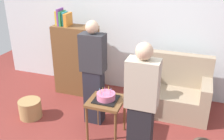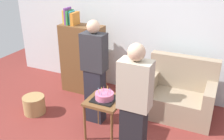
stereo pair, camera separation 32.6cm
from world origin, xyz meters
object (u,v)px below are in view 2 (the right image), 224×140
Objects in this scene: bookshelf at (83,58)px; person_holding_cake at (134,111)px; side_table at (105,105)px; couch at (179,96)px; birthday_cake at (104,96)px; person_blowing_candles at (95,73)px; wicker_basket at (34,105)px.

person_holding_cake reaches higher than bookshelf.
couch is at bearing 50.17° from side_table.
person_holding_cake is (0.60, -0.44, 0.18)m from birthday_cake.
couch is 0.69× the size of bookshelf.
birthday_cake is (-0.00, 0.00, 0.14)m from side_table.
person_blowing_candles reaches higher than wicker_basket.
person_holding_cake is (0.60, -0.44, 0.32)m from side_table.
bookshelf is at bearing -39.55° from person_holding_cake.
side_table is 0.81m from person_holding_cake.
side_table is at bearing -60.54° from birthday_cake.
wicker_basket is at bearing -108.03° from bookshelf.
person_holding_cake is 2.11m from wicker_basket.
person_holding_cake reaches higher than side_table.
wicker_basket is at bearing -9.76° from person_holding_cake.
person_holding_cake is 4.53× the size of wicker_basket.
person_blowing_candles reaches higher than bookshelf.
person_blowing_candles is at bearing -147.94° from couch.
couch is at bearing -2.26° from bookshelf.
person_holding_cake is at bearing -43.89° from bookshelf.
bookshelf is 2.22m from person_holding_cake.
bookshelf reaches higher than side_table.
couch is 0.67× the size of person_holding_cake.
person_blowing_candles is 1.17m from person_holding_cake.
bookshelf is 0.98× the size of person_holding_cake.
person_blowing_candles is at bearing 136.27° from side_table.
bookshelf is at bearing 139.92° from person_blowing_candles.
bookshelf is at bearing 132.48° from birthday_cake.
person_blowing_candles is (0.69, -0.80, 0.16)m from bookshelf.
person_holding_cake is at bearing -36.64° from side_table.
wicker_basket is (-1.03, -0.25, -0.68)m from person_blowing_candles.
birthday_cake is 0.46m from person_blowing_candles.
bookshelf is 1.48m from birthday_cake.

